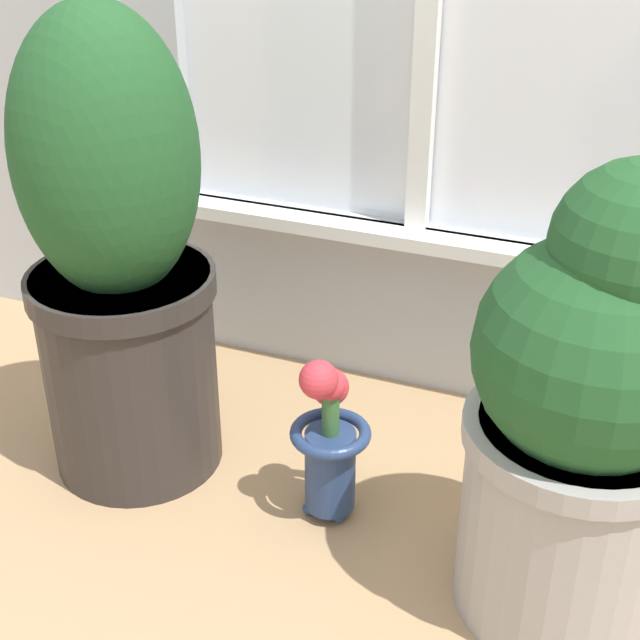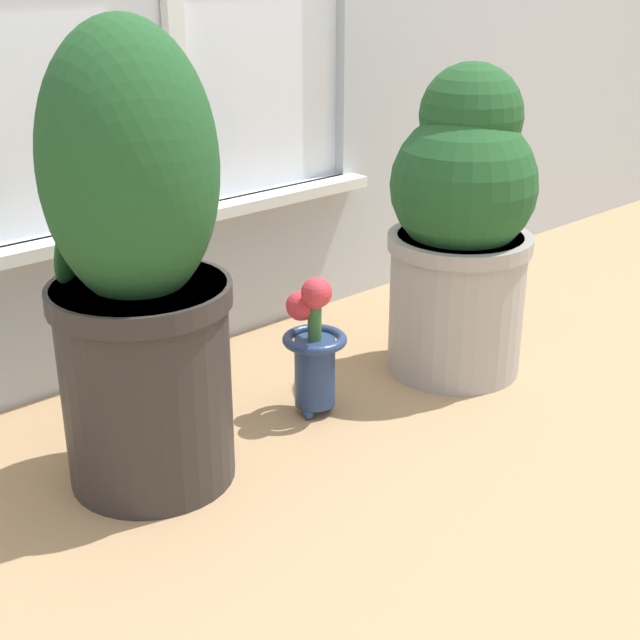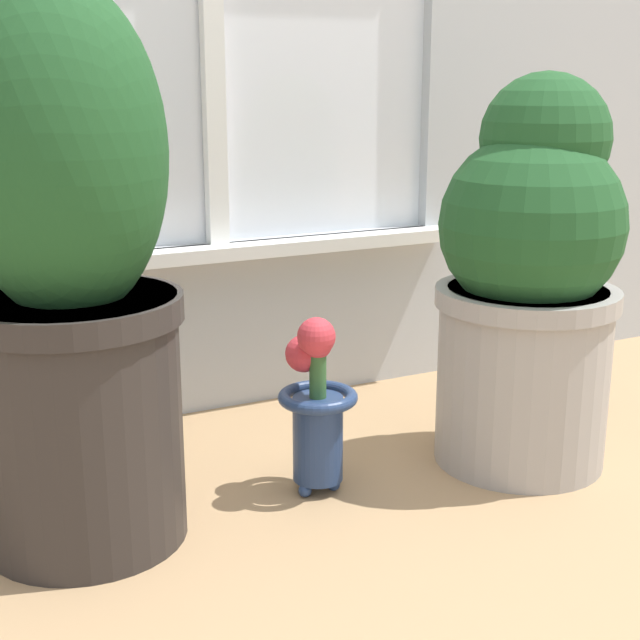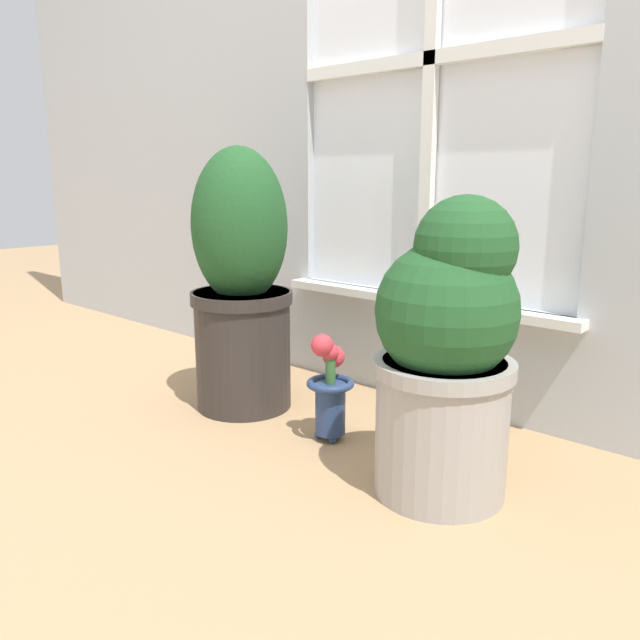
# 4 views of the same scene
# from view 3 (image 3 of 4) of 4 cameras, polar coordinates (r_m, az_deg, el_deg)

# --- Properties ---
(ground_plane) EXTENTS (10.00, 10.00, 0.00)m
(ground_plane) POSITION_cam_3_polar(r_m,az_deg,el_deg) (1.19, 4.71, -14.81)
(ground_plane) COLOR tan
(potted_plant_left) EXTENTS (0.28, 0.28, 0.72)m
(potted_plant_left) POSITION_cam_3_polar(r_m,az_deg,el_deg) (1.16, -15.74, 2.50)
(potted_plant_left) COLOR #2D2826
(potted_plant_left) RESTS_ON ground_plane
(potted_plant_right) EXTENTS (0.28, 0.28, 0.61)m
(potted_plant_right) POSITION_cam_3_polar(r_m,az_deg,el_deg) (1.41, 13.26, 2.80)
(potted_plant_right) COLOR #9E9993
(potted_plant_right) RESTS_ON ground_plane
(flower_vase) EXTENTS (0.12, 0.12, 0.27)m
(flower_vase) POSITION_cam_3_polar(r_m,az_deg,el_deg) (1.31, -0.39, -5.45)
(flower_vase) COLOR navy
(flower_vase) RESTS_ON ground_plane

